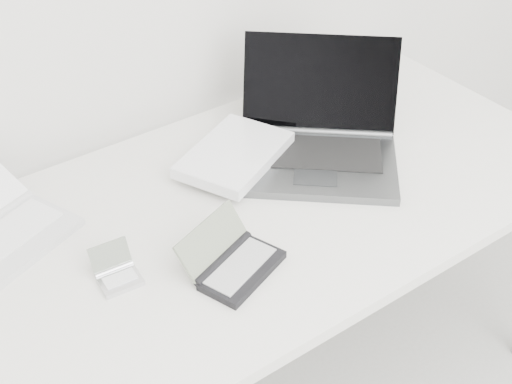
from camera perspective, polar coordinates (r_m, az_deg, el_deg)
desk at (r=1.68m, az=0.04°, el=-1.83°), size 1.60×0.80×0.73m
laptop_large at (r=1.76m, az=2.82°, el=3.78°), size 0.62×0.53×0.25m
netbook_open_white at (r=1.64m, az=-19.73°, el=-2.63°), size 0.34×0.37×0.10m
pda_silver at (r=1.47m, az=-11.05°, el=-6.43°), size 0.09×0.10×0.07m
palmtop_charcoal at (r=1.46m, az=-1.79°, el=-5.66°), size 0.22×0.21×0.09m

